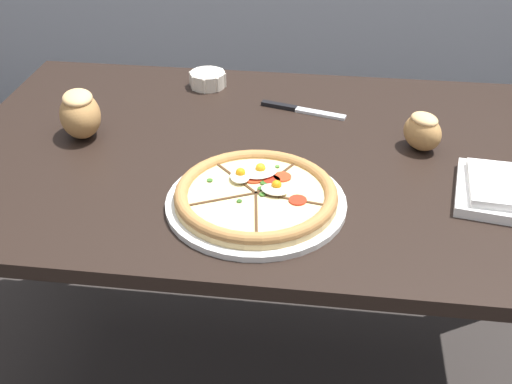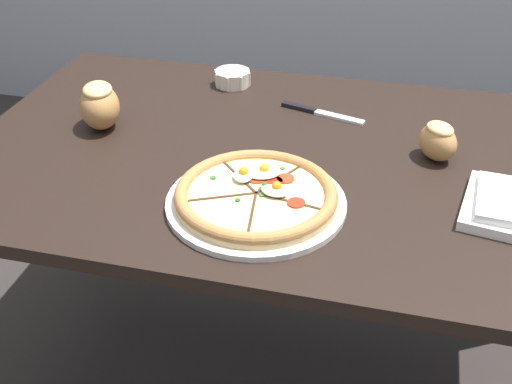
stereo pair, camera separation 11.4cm
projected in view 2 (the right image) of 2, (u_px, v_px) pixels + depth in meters
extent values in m
plane|color=#2D2826|center=(283.00, 381.00, 1.76)|extent=(12.00, 12.00, 0.00)
cube|color=black|center=(290.00, 160.00, 1.37)|extent=(1.40, 0.86, 0.03)
cube|color=black|center=(107.00, 174.00, 2.01)|extent=(0.06, 0.06, 0.69)
cylinder|color=white|center=(256.00, 203.00, 1.20)|extent=(0.34, 0.34, 0.01)
cylinder|color=#DBB775|center=(256.00, 197.00, 1.19)|extent=(0.30, 0.30, 0.01)
cylinder|color=beige|center=(256.00, 194.00, 1.19)|extent=(0.26, 0.26, 0.00)
torus|color=#B27A42|center=(256.00, 194.00, 1.19)|extent=(0.30, 0.30, 0.03)
cube|color=#472D19|center=(289.00, 201.00, 1.17)|extent=(0.13, 0.03, 0.00)
cube|color=#472D19|center=(279.00, 179.00, 1.23)|extent=(0.07, 0.12, 0.00)
cube|color=#472D19|center=(239.00, 177.00, 1.24)|extent=(0.09, 0.10, 0.00)
cube|color=#472D19|center=(221.00, 197.00, 1.18)|extent=(0.12, 0.06, 0.00)
cube|color=#472D19|center=(252.00, 214.00, 1.13)|extent=(0.02, 0.13, 0.00)
cylinder|color=red|center=(257.00, 177.00, 1.23)|extent=(0.04, 0.04, 0.00)
cylinder|color=red|center=(296.00, 203.00, 1.16)|extent=(0.03, 0.03, 0.00)
cylinder|color=red|center=(273.00, 181.00, 1.22)|extent=(0.03, 0.03, 0.00)
cylinder|color=red|center=(285.00, 179.00, 1.23)|extent=(0.03, 0.03, 0.00)
ellipsoid|color=white|center=(243.00, 176.00, 1.23)|extent=(0.05, 0.06, 0.01)
sphere|color=orange|center=(244.00, 172.00, 1.23)|extent=(0.02, 0.02, 0.02)
ellipsoid|color=white|center=(264.00, 173.00, 1.24)|extent=(0.08, 0.07, 0.01)
sphere|color=#F4AD1E|center=(265.00, 169.00, 1.24)|extent=(0.02, 0.02, 0.02)
ellipsoid|color=white|center=(274.00, 191.00, 1.18)|extent=(0.06, 0.05, 0.01)
sphere|color=orange|center=(277.00, 187.00, 1.18)|extent=(0.02, 0.02, 0.02)
cylinder|color=#2D5B1E|center=(262.00, 189.00, 1.20)|extent=(0.01, 0.01, 0.00)
cylinder|color=#2D5B1E|center=(238.00, 200.00, 1.17)|extent=(0.01, 0.01, 0.00)
cylinder|color=#386B23|center=(262.00, 195.00, 1.18)|extent=(0.01, 0.01, 0.00)
cylinder|color=#477A2D|center=(283.00, 168.00, 1.26)|extent=(0.01, 0.01, 0.00)
cylinder|color=#2D5B1E|center=(266.00, 183.00, 1.21)|extent=(0.02, 0.02, 0.00)
cylinder|color=#386B23|center=(213.00, 177.00, 1.23)|extent=(0.01, 0.01, 0.00)
cylinder|color=silver|center=(232.00, 78.00, 1.65)|extent=(0.09, 0.09, 0.04)
cylinder|color=gold|center=(232.00, 76.00, 1.65)|extent=(0.07, 0.07, 0.02)
cylinder|color=silver|center=(249.00, 79.00, 1.65)|extent=(0.01, 0.01, 0.04)
cylinder|color=silver|center=(247.00, 74.00, 1.67)|extent=(0.01, 0.01, 0.04)
cylinder|color=silver|center=(237.00, 71.00, 1.69)|extent=(0.01, 0.01, 0.04)
cylinder|color=silver|center=(224.00, 72.00, 1.69)|extent=(0.01, 0.01, 0.04)
cylinder|color=silver|center=(216.00, 76.00, 1.66)|extent=(0.01, 0.01, 0.04)
cylinder|color=silver|center=(217.00, 81.00, 1.64)|extent=(0.01, 0.01, 0.04)
cylinder|color=silver|center=(228.00, 85.00, 1.62)|extent=(0.01, 0.01, 0.04)
cylinder|color=silver|center=(241.00, 84.00, 1.62)|extent=(0.01, 0.01, 0.04)
ellipsoid|color=#B27F47|center=(438.00, 142.00, 1.33)|extent=(0.11, 0.11, 0.08)
ellipsoid|color=#EAB775|center=(440.00, 129.00, 1.31)|extent=(0.08, 0.08, 0.02)
ellipsoid|color=#B27F47|center=(100.00, 107.00, 1.44)|extent=(0.13, 0.14, 0.10)
ellipsoid|color=#EAB775|center=(97.00, 90.00, 1.42)|extent=(0.09, 0.10, 0.03)
cube|color=silver|center=(339.00, 117.00, 1.50)|extent=(0.12, 0.05, 0.01)
cube|color=black|center=(299.00, 107.00, 1.54)|extent=(0.09, 0.04, 0.01)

